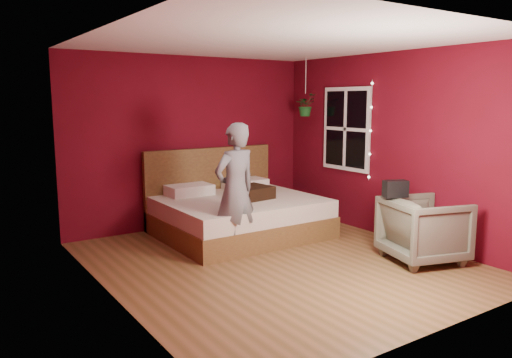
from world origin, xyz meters
name	(u,v)px	position (x,y,z in m)	size (l,w,h in m)	color
floor	(277,262)	(0.00, 0.00, 0.00)	(4.50, 4.50, 0.00)	brown
room_walls	(278,123)	(0.00, 0.00, 1.68)	(4.04, 4.54, 2.62)	#590917
window	(346,129)	(1.97, 0.90, 1.50)	(0.05, 0.97, 1.27)	white
fairy_lights	(370,131)	(1.94, 0.38, 1.50)	(0.04, 0.04, 1.45)	silver
bed	(236,213)	(0.27, 1.37, 0.31)	(2.18, 1.86, 1.20)	brown
person	(235,190)	(-0.28, 0.50, 0.83)	(0.61, 0.40, 1.67)	slate
armchair	(424,230)	(1.49, -0.96, 0.39)	(0.84, 0.86, 0.78)	#5B5B48
handbag	(395,189)	(1.23, -0.73, 0.89)	(0.29, 0.14, 0.20)	black
throw_pillow	(252,192)	(0.41, 1.18, 0.63)	(0.49, 0.49, 0.18)	black
hanging_plant	(305,105)	(1.70, 1.57, 1.86)	(0.37, 0.33, 0.92)	silver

